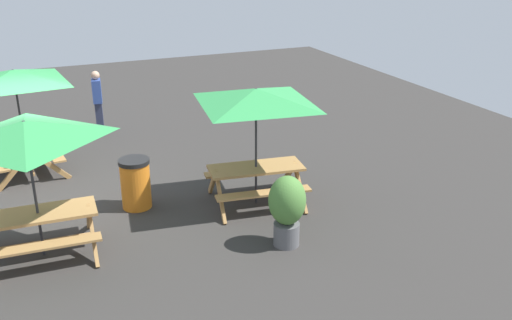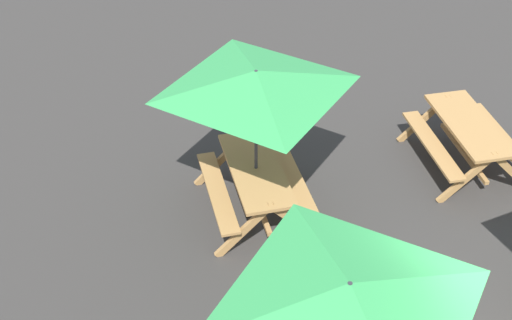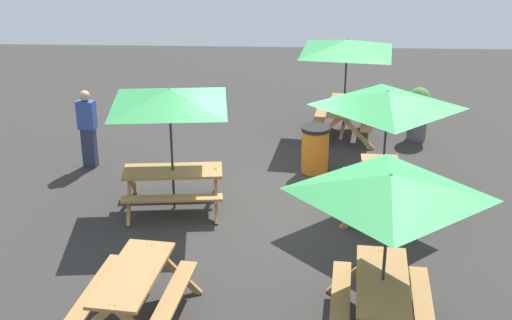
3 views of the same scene
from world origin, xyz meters
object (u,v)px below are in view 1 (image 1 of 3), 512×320
Objects in this scene: picnic_table_3 at (26,141)px; potted_plant_0 at (287,207)px; picnic_table_1 at (256,105)px; trash_bin_orange at (136,183)px; picnic_table_4 at (15,84)px; person_standing at (98,101)px.

potted_plant_0 is at bearing 163.96° from picnic_table_3.
picnic_table_3 is at bearing 13.95° from picnic_table_1.
picnic_table_1 is at bearing 161.18° from trash_bin_orange.
trash_bin_orange is at bearing -144.71° from picnic_table_3.
picnic_table_4 is (4.02, -3.41, 0.00)m from picnic_table_1.
picnic_table_4 is 3.57m from trash_bin_orange.
person_standing is (-0.06, -4.73, 0.39)m from trash_bin_orange.
picnic_table_1 is 2.13m from potted_plant_0.
trash_bin_orange is (-1.79, -1.16, -1.49)m from picnic_table_3.
picnic_table_1 is 1.00× the size of picnic_table_4.
picnic_table_3 reaches higher than trash_bin_orange.
picnic_table_1 reaches higher than person_standing.
picnic_table_3 is 4.21m from potted_plant_0.
trash_bin_orange is at bearing -50.40° from potted_plant_0.
picnic_table_4 is 1.68× the size of person_standing.
picnic_table_1 is at bearing 30.58° from person_standing.
person_standing is (1.95, -7.16, 0.18)m from potted_plant_0.
potted_plant_0 is (-2.01, 2.43, 0.21)m from trash_bin_orange.
picnic_table_3 and picnic_table_4 have the same top height.
picnic_table_1 is at bearing -171.55° from picnic_table_3.
potted_plant_0 is at bearing 129.60° from trash_bin_orange.
picnic_table_3 is 6.27m from person_standing.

